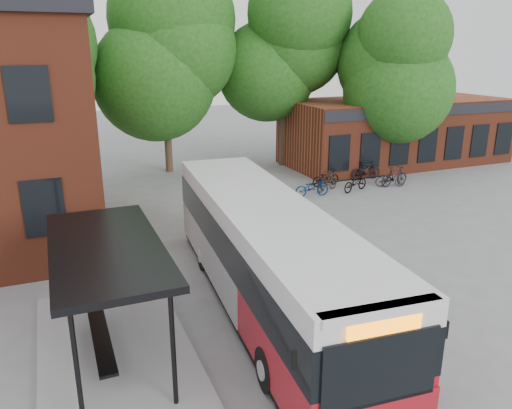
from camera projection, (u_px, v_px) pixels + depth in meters
name	position (u px, v px, depth m)	size (l,w,h in m)	color
ground	(270.00, 302.00, 14.52)	(100.00, 100.00, 0.00)	slate
shop_row	(396.00, 131.00, 31.73)	(14.00, 6.20, 4.00)	maroon
bus_shelter	(111.00, 301.00, 11.56)	(3.60, 7.00, 2.90)	black
bike_rail	(352.00, 182.00, 26.66)	(5.20, 0.10, 0.38)	black
tree_0	(30.00, 81.00, 24.77)	(7.92, 7.92, 11.00)	#1A4A13
tree_1	(165.00, 82.00, 28.30)	(7.92, 7.92, 10.40)	#1A4A13
tree_2	(284.00, 75.00, 29.89)	(7.92, 7.92, 11.00)	#1A4A13
tree_3	(393.00, 92.00, 28.45)	(7.04, 7.04, 9.28)	#1A4A13
city_bus	(265.00, 257.00, 13.82)	(2.57, 12.06, 3.06)	maroon
bicycle_0	(312.00, 187.00, 24.66)	(0.61, 1.75, 0.92)	navy
bicycle_1	(327.00, 182.00, 25.59)	(0.47, 1.68, 1.01)	#2F2B27
bicycle_2	(326.00, 178.00, 26.60)	(0.59, 1.69, 0.89)	black
bicycle_4	(355.00, 182.00, 25.57)	(0.61, 1.76, 0.92)	black
bicycle_5	(366.00, 170.00, 27.84)	(0.50, 1.78, 1.07)	black
bicycle_6	(390.00, 179.00, 26.43)	(0.55, 1.58, 0.83)	#2E2D37
bicycle_7	(394.00, 176.00, 26.52)	(0.50, 1.77, 1.06)	black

